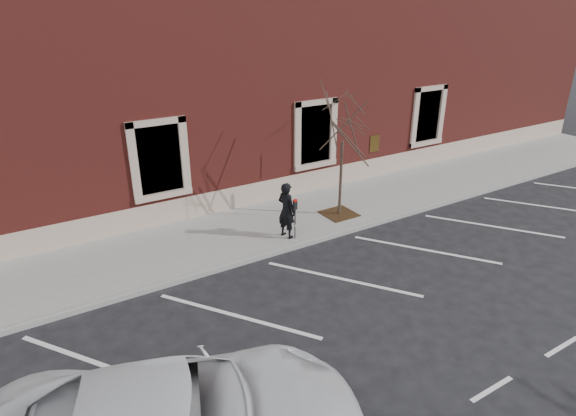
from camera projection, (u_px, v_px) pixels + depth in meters
ground at (298, 247)px, 14.89m from camera, size 120.00×120.00×0.00m
sidewalk_near at (270, 224)px, 16.23m from camera, size 40.00×3.50×0.15m
curb_near at (299, 246)px, 14.83m from camera, size 40.00×0.12×0.15m
parking_stripes at (342, 279)px, 13.17m from camera, size 28.00×4.40×0.01m
building_civic at (195, 83)px, 19.37m from camera, size 40.00×8.62×8.00m
man at (287, 210)px, 14.90m from camera, size 0.60×0.75×1.80m
parking_meter at (295, 212)px, 14.75m from camera, size 0.12×0.09×1.32m
tree_grate at (339, 214)px, 16.84m from camera, size 1.10×1.10×0.03m
sapling at (343, 120)px, 15.53m from camera, size 2.86×2.86×4.76m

